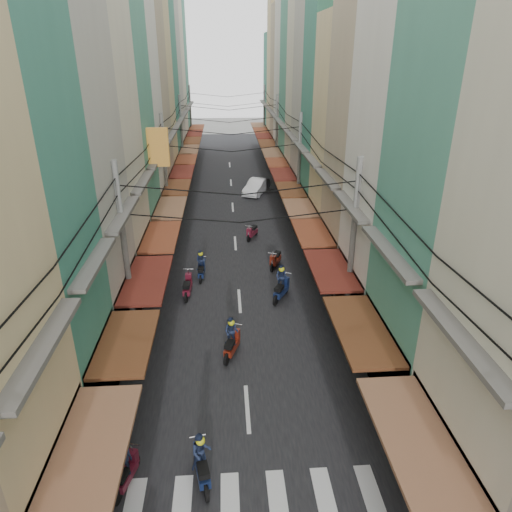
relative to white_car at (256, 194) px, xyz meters
name	(u,v)px	position (x,y,z in m)	size (l,w,h in m)	color
ground	(245,374)	(-2.30, -25.95, 0.00)	(160.00, 160.00, 0.00)	#63635F
road	(233,215)	(-2.30, -5.95, 0.01)	(10.00, 80.00, 0.02)	black
sidewalk_left	(152,217)	(-8.80, -5.95, 0.03)	(3.00, 80.00, 0.06)	gray
sidewalk_right	(313,213)	(4.20, -5.95, 0.03)	(3.00, 80.00, 0.06)	gray
crosswalk	(254,506)	(-2.30, -31.95, 0.03)	(7.55, 2.40, 0.01)	silver
building_row_left	(108,91)	(-10.22, -9.38, 9.78)	(7.80, 67.67, 23.70)	silver
building_row_right	(351,95)	(5.61, -9.50, 9.41)	(7.80, 68.98, 22.59)	#3B826B
utility_poles	(233,144)	(-2.30, -10.93, 6.59)	(10.20, 66.13, 8.20)	gray
white_car	(256,194)	(0.00, 0.00, 0.00)	(4.78, 1.88, 1.69)	white
bicycle	(423,365)	(5.20, -25.90, 0.00)	(0.64, 1.71, 1.18)	black
moving_scooters	(229,314)	(-2.87, -22.15, 0.55)	(6.59, 21.70, 1.97)	black
parked_scooters	(372,430)	(1.79, -29.76, 0.48)	(12.57, 14.72, 1.01)	black
pedestrians	(135,344)	(-6.80, -24.93, 1.00)	(13.56, 22.01, 2.11)	black
market_umbrella	(497,414)	(4.90, -31.19, 2.31)	(2.48, 2.48, 2.62)	#B2B2B7
traffic_sign	(403,384)	(2.88, -29.19, 1.90)	(0.10, 0.58, 2.65)	gray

